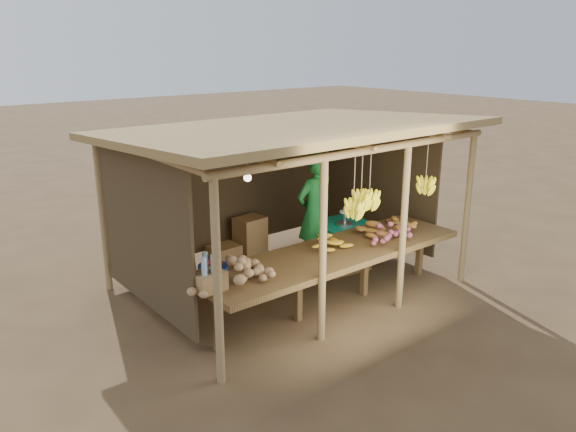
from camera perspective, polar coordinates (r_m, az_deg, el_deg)
ground at (r=8.30m, az=0.00°, el=-6.95°), size 60.00×60.00×0.00m
stall_structure at (r=7.77m, az=0.20°, el=6.22°), size 4.70×3.50×2.43m
counter at (r=7.36m, az=4.65°, el=-4.01°), size 3.90×1.05×0.80m
potato_heap at (r=6.27m, az=-6.27°, el=-5.46°), size 1.23×0.93×0.37m
sweet_potato_heap at (r=8.10m, az=9.99°, el=-0.42°), size 1.09×0.85×0.36m
onion_heap at (r=7.79m, az=10.07°, el=-1.16°), size 0.84×0.54×0.36m
banana_pile at (r=7.31m, az=4.04°, el=-2.20°), size 0.57×0.38×0.34m
tomato_basin at (r=6.60m, az=-7.64°, el=-5.36°), size 0.35×0.35×0.18m
bottle_box at (r=6.18m, az=-8.07°, el=-6.09°), size 0.36×0.29×0.43m
vendor at (r=8.50m, az=2.73°, el=0.30°), size 0.68×0.46×1.86m
tarp_crate at (r=8.77m, az=5.45°, el=-2.84°), size 0.91×0.81×0.99m
carton_stack at (r=8.97m, az=-4.72°, el=-2.93°), size 0.98×0.39×0.73m
burlap_sacks at (r=8.31m, az=-12.27°, el=-5.23°), size 0.92×0.48×0.65m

